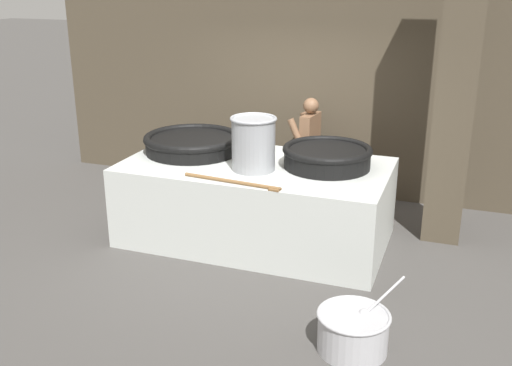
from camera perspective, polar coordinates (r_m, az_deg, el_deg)
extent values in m
plane|color=#474442|center=(7.59, 0.00, -5.28)|extent=(60.00, 60.00, 0.00)
cube|color=#4C4233|center=(8.95, 4.64, 11.76)|extent=(8.00, 0.24, 3.97)
cube|color=#4C4233|center=(7.44, 18.64, 9.26)|extent=(0.45, 0.45, 3.97)
cube|color=silver|center=(7.39, 0.00, -1.80)|extent=(3.19, 1.70, 0.99)
cylinder|color=black|center=(7.73, -6.07, 3.62)|extent=(1.20, 1.20, 0.19)
torus|color=black|center=(7.70, -6.09, 4.29)|extent=(1.24, 1.24, 0.10)
cylinder|color=black|center=(7.12, 6.78, 2.34)|extent=(1.02, 1.02, 0.22)
torus|color=black|center=(7.09, 6.81, 3.18)|extent=(1.06, 1.06, 0.08)
cylinder|color=gray|center=(6.93, -0.24, 3.70)|extent=(0.51, 0.51, 0.61)
torus|color=gray|center=(6.85, -0.24, 6.15)|extent=(0.54, 0.54, 0.04)
cylinder|color=brown|center=(6.56, -2.38, 0.16)|extent=(1.16, 0.15, 0.04)
cube|color=brown|center=(6.35, 1.80, -0.59)|extent=(0.13, 0.11, 0.02)
cylinder|color=brown|center=(8.52, 4.84, 0.25)|extent=(0.12, 0.12, 0.76)
cylinder|color=brown|center=(8.67, 5.24, 0.57)|extent=(0.12, 0.12, 0.76)
cube|color=#722D4C|center=(8.55, 5.07, 1.38)|extent=(0.20, 0.25, 0.50)
cube|color=brown|center=(8.40, 5.18, 4.68)|extent=(0.19, 0.48, 0.56)
cylinder|color=brown|center=(8.23, 3.98, 4.38)|extent=(0.32, 0.12, 0.52)
cylinder|color=brown|center=(8.65, 5.13, 5.09)|extent=(0.32, 0.12, 0.52)
sphere|color=brown|center=(8.31, 5.26, 7.35)|extent=(0.22, 0.22, 0.22)
cylinder|color=#B7B7BC|center=(5.50, 9.20, -13.86)|extent=(0.62, 0.62, 0.35)
torus|color=#B7B7BC|center=(5.40, 9.31, -12.30)|extent=(0.65, 0.65, 0.03)
cylinder|color=#6B9347|center=(5.46, 9.25, -13.17)|extent=(0.55, 0.55, 0.09)
sphere|color=#B7B7BC|center=(5.47, 10.26, -12.24)|extent=(0.11, 0.11, 0.11)
cylinder|color=#B7B7BC|center=(5.51, 12.13, -10.44)|extent=(0.32, 0.31, 0.30)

